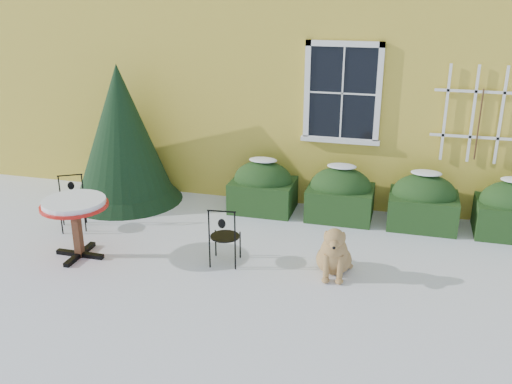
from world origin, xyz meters
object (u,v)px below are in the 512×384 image
(evergreen_shrub, at_px, (123,147))
(patio_chair_far, at_px, (72,203))
(bistro_table, at_px, (75,209))
(patio_chair_near, at_px, (224,236))
(dog, at_px, (334,254))

(evergreen_shrub, distance_m, patio_chair_far, 1.45)
(bistro_table, bearing_deg, patio_chair_far, 125.45)
(evergreen_shrub, distance_m, patio_chair_near, 3.14)
(patio_chair_near, distance_m, patio_chair_far, 2.74)
(patio_chair_far, distance_m, dog, 4.19)
(bistro_table, bearing_deg, patio_chair_near, 9.03)
(dog, bearing_deg, evergreen_shrub, 149.37)
(evergreen_shrub, relative_size, patio_chair_far, 2.87)
(evergreen_shrub, xyz_separation_m, bistro_table, (0.41, -2.21, -0.25))
(evergreen_shrub, height_order, patio_chair_near, evergreen_shrub)
(evergreen_shrub, bearing_deg, bistro_table, -79.60)
(patio_chair_near, xyz_separation_m, patio_chair_far, (-2.68, 0.56, -0.01))
(bistro_table, distance_m, patio_chair_far, 1.13)
(patio_chair_far, bearing_deg, bistro_table, -84.54)
(dog, bearing_deg, bistro_table, -179.47)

